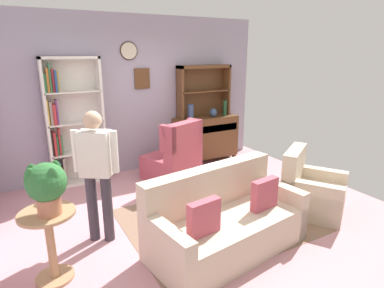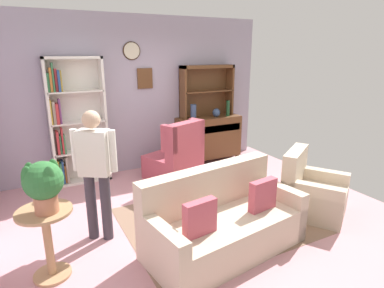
{
  "view_description": "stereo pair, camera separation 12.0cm",
  "coord_description": "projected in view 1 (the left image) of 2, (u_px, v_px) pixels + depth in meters",
  "views": [
    {
      "loc": [
        -1.97,
        -3.51,
        2.18
      ],
      "look_at": [
        0.1,
        0.2,
        0.95
      ],
      "focal_mm": 30.14,
      "sensor_mm": 36.0,
      "label": 1
    },
    {
      "loc": [
        -1.86,
        -3.56,
        2.18
      ],
      "look_at": [
        0.1,
        0.2,
        0.95
      ],
      "focal_mm": 30.14,
      "sensor_mm": 36.0,
      "label": 2
    }
  ],
  "objects": [
    {
      "name": "ground_plane",
      "position": [
        193.0,
        215.0,
        4.47
      ],
      "size": [
        5.4,
        4.6,
        0.02
      ],
      "primitive_type": "cube",
      "color": "#C68C93"
    },
    {
      "name": "book_stack",
      "position": [
        187.0,
        189.0,
        4.18
      ],
      "size": [
        0.2,
        0.15,
        0.07
      ],
      "color": "#3F3833",
      "rests_on": "coffee_table"
    },
    {
      "name": "wingback_chair",
      "position": [
        175.0,
        158.0,
        5.59
      ],
      "size": [
        1.02,
        1.03,
        1.05
      ],
      "color": "#B74C5B",
      "rests_on": "ground_plane"
    },
    {
      "name": "armchair_floral",
      "position": [
        311.0,
        192.0,
        4.48
      ],
      "size": [
        1.05,
        1.06,
        0.88
      ],
      "color": "beige",
      "rests_on": "ground_plane"
    },
    {
      "name": "vase_round",
      "position": [
        213.0,
        113.0,
        6.38
      ],
      "size": [
        0.15,
        0.15,
        0.17
      ],
      "primitive_type": "ellipsoid",
      "color": "#33476B",
      "rests_on": "sideboard"
    },
    {
      "name": "bookshelf",
      "position": [
        70.0,
        124.0,
        5.26
      ],
      "size": [
        0.9,
        0.3,
        2.1
      ],
      "color": "silver",
      "rests_on": "ground_plane"
    },
    {
      "name": "plant_stand",
      "position": [
        50.0,
        239.0,
        3.09
      ],
      "size": [
        0.52,
        0.52,
        0.73
      ],
      "color": "#A87F56",
      "rests_on": "ground_plane"
    },
    {
      "name": "wall_back",
      "position": [
        136.0,
        95.0,
        5.87
      ],
      "size": [
        5.0,
        0.09,
        2.8
      ],
      "color": "#A399AD",
      "rests_on": "ground_plane"
    },
    {
      "name": "area_rug",
      "position": [
        217.0,
        220.0,
        4.31
      ],
      "size": [
        2.35,
        1.93,
        0.01
      ],
      "primitive_type": "cube",
      "color": "#846651",
      "rests_on": "ground_plane"
    },
    {
      "name": "person_reading",
      "position": [
        97.0,
        168.0,
        3.63
      ],
      "size": [
        0.48,
        0.35,
        1.56
      ],
      "color": "#38333D",
      "rests_on": "ground_plane"
    },
    {
      "name": "sideboard_hutch",
      "position": [
        203.0,
        84.0,
        6.32
      ],
      "size": [
        1.1,
        0.26,
        1.0
      ],
      "color": "brown",
      "rests_on": "sideboard"
    },
    {
      "name": "couch_floral",
      "position": [
        225.0,
        222.0,
        3.64
      ],
      "size": [
        1.9,
        1.1,
        0.9
      ],
      "color": "beige",
      "rests_on": "ground_plane"
    },
    {
      "name": "bottle_wine",
      "position": [
        225.0,
        108.0,
        6.47
      ],
      "size": [
        0.07,
        0.07,
        0.31
      ],
      "primitive_type": "cylinder",
      "color": "#194223",
      "rests_on": "sideboard"
    },
    {
      "name": "vase_tall",
      "position": [
        191.0,
        112.0,
        6.11
      ],
      "size": [
        0.11,
        0.11,
        0.29
      ],
      "primitive_type": "cylinder",
      "color": "#33476B",
      "rests_on": "sideboard"
    },
    {
      "name": "potted_plant_large",
      "position": [
        46.0,
        185.0,
        2.9
      ],
      "size": [
        0.36,
        0.36,
        0.5
      ],
      "color": "#AD6B4C",
      "rests_on": "plant_stand"
    },
    {
      "name": "sideboard",
      "position": [
        206.0,
        137.0,
        6.52
      ],
      "size": [
        1.3,
        0.45,
        0.92
      ],
      "color": "brown",
      "rests_on": "ground_plane"
    },
    {
      "name": "coffee_table",
      "position": [
        192.0,
        191.0,
        4.35
      ],
      "size": [
        0.8,
        0.5,
        0.42
      ],
      "color": "brown",
      "rests_on": "ground_plane"
    }
  ]
}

